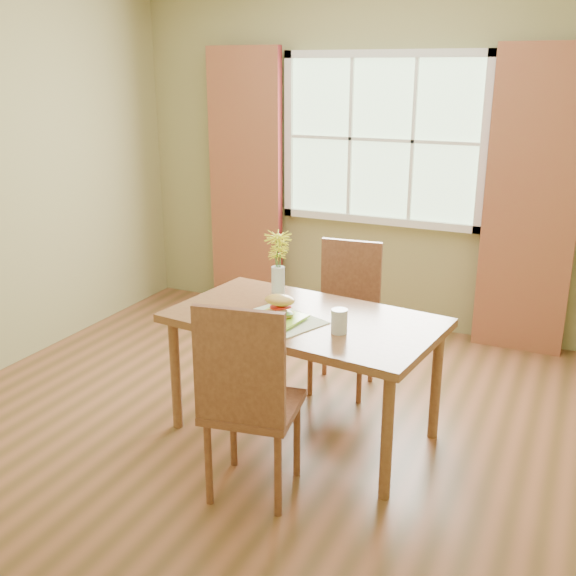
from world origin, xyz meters
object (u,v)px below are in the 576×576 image
(dining_table, at_px, (304,329))
(water_glass, at_px, (339,322))
(chair_near, at_px, (247,395))
(croissant_sandwich, at_px, (279,307))
(chair_far, at_px, (346,309))
(flower_vase, at_px, (278,258))

(dining_table, xyz_separation_m, water_glass, (0.26, -0.15, 0.14))
(chair_near, relative_size, croissant_sandwich, 5.61)
(chair_far, bearing_deg, croissant_sandwich, -101.28)
(chair_far, height_order, croissant_sandwich, chair_far)
(dining_table, xyz_separation_m, chair_near, (0.01, -0.71, -0.08))
(chair_near, relative_size, water_glass, 8.05)
(chair_far, distance_m, water_glass, 0.92)
(croissant_sandwich, distance_m, water_glass, 0.36)
(dining_table, bearing_deg, flower_vase, 148.27)
(chair_far, bearing_deg, dining_table, -94.40)
(chair_far, distance_m, flower_vase, 0.71)
(chair_far, bearing_deg, water_glass, -77.59)
(dining_table, height_order, chair_far, chair_far)
(chair_near, xyz_separation_m, flower_vase, (-0.27, 0.92, 0.41))
(dining_table, distance_m, chair_near, 0.71)
(chair_near, bearing_deg, croissant_sandwich, 91.49)
(water_glass, bearing_deg, dining_table, 150.69)
(croissant_sandwich, height_order, flower_vase, flower_vase)
(chair_near, distance_m, chair_far, 1.41)
(croissant_sandwich, bearing_deg, dining_table, 46.32)
(croissant_sandwich, bearing_deg, water_glass, -8.35)
(chair_near, distance_m, croissant_sandwich, 0.65)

